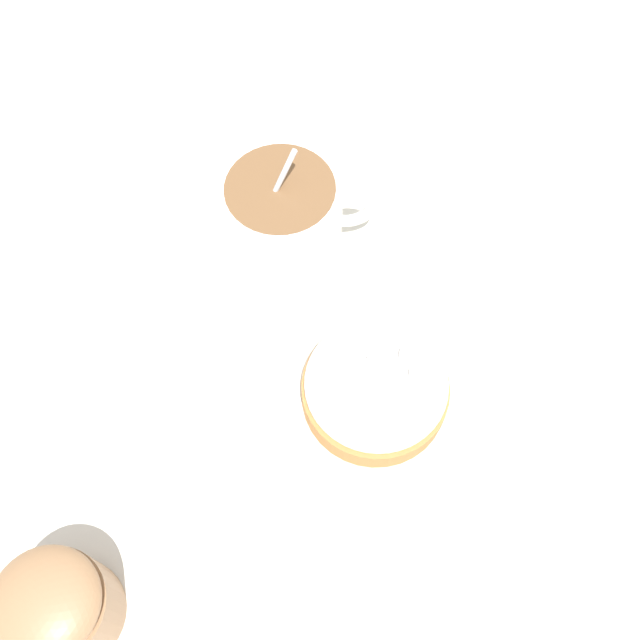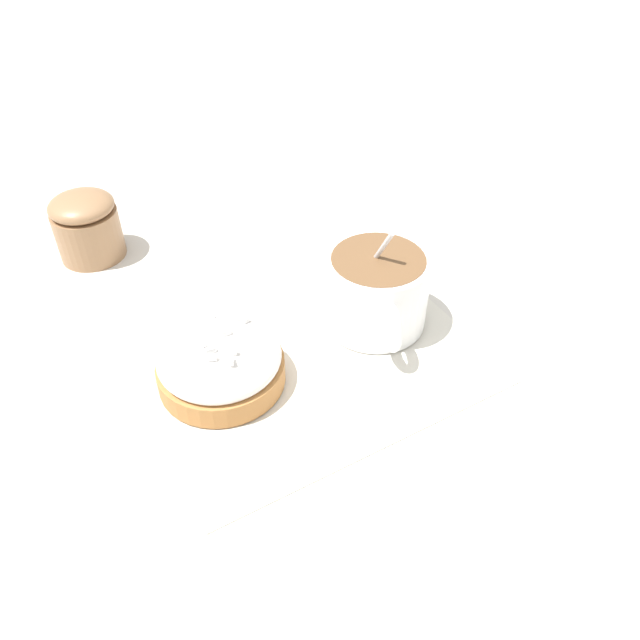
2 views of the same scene
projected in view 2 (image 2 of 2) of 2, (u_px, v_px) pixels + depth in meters
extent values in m
plane|color=silver|center=(300.00, 348.00, 0.53)|extent=(3.00, 3.00, 0.00)
cube|color=white|center=(300.00, 346.00, 0.53)|extent=(0.29, 0.27, 0.00)
cylinder|color=white|center=(376.00, 291.00, 0.53)|extent=(0.09, 0.09, 0.07)
cylinder|color=brown|center=(378.00, 264.00, 0.51)|extent=(0.08, 0.08, 0.01)
torus|color=white|center=(391.00, 328.00, 0.49)|extent=(0.02, 0.04, 0.04)
ellipsoid|color=silver|center=(394.00, 327.00, 0.53)|extent=(0.02, 0.02, 0.01)
cylinder|color=silver|center=(374.00, 268.00, 0.52)|extent=(0.01, 0.05, 0.09)
cylinder|color=#B2753D|center=(224.00, 374.00, 0.49)|extent=(0.10, 0.10, 0.02)
ellipsoid|color=white|center=(222.00, 359.00, 0.48)|extent=(0.10, 0.10, 0.04)
cube|color=white|center=(230.00, 336.00, 0.47)|extent=(0.01, 0.00, 0.00)
cube|color=white|center=(212.00, 358.00, 0.45)|extent=(0.01, 0.01, 0.00)
cube|color=white|center=(234.00, 319.00, 0.49)|extent=(0.01, 0.01, 0.00)
cube|color=white|center=(232.00, 351.00, 0.45)|extent=(0.01, 0.01, 0.00)
cube|color=white|center=(212.00, 316.00, 0.49)|extent=(0.01, 0.01, 0.00)
cube|color=white|center=(246.00, 321.00, 0.49)|extent=(0.01, 0.01, 0.00)
cube|color=white|center=(231.00, 361.00, 0.45)|extent=(0.01, 0.01, 0.00)
cube|color=white|center=(211.00, 350.00, 0.45)|extent=(0.01, 0.00, 0.00)
cube|color=white|center=(202.00, 344.00, 0.46)|extent=(0.00, 0.01, 0.00)
cylinder|color=#99704C|center=(89.00, 234.00, 0.62)|extent=(0.06, 0.06, 0.05)
ellipsoid|color=#99704C|center=(81.00, 206.00, 0.60)|extent=(0.06, 0.06, 0.02)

